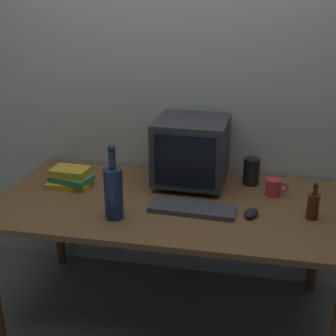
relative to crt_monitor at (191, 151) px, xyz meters
The scene contains 11 objects.
ground_plane 0.95m from the crt_monitor, 108.50° to the right, with size 6.00×6.00×0.00m, color slate.
back_wall 0.43m from the crt_monitor, 107.66° to the left, with size 4.00×0.08×2.50m, color beige.
desk 0.37m from the crt_monitor, 108.50° to the right, with size 1.76×0.89×0.72m.
crt_monitor is the anchor object (origin of this frame).
keyboard 0.38m from the crt_monitor, 80.25° to the right, with size 0.42×0.15×0.02m, color #3F3F47.
computer_mouse 0.51m from the crt_monitor, 45.06° to the right, with size 0.06×0.10×0.04m, color black.
bottle_tall 0.56m from the crt_monitor, 121.79° to the right, with size 0.09×0.09×0.36m.
bottle_short 0.70m from the crt_monitor, 25.98° to the right, with size 0.06×0.06×0.18m.
book_stack 0.68m from the crt_monitor, 166.32° to the right, with size 0.25×0.19×0.10m.
mug 0.48m from the crt_monitor, ahead, with size 0.12×0.08×0.09m.
metal_canister 0.36m from the crt_monitor, 10.06° to the left, with size 0.09×0.09×0.15m, color black.
Camera 1 is at (0.39, -1.99, 1.69)m, focal length 46.52 mm.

